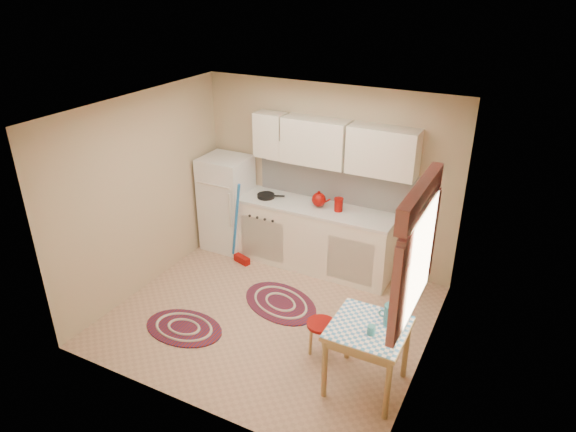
# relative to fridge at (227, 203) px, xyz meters

# --- Properties ---
(room_shell) EXTENTS (3.64, 3.60, 2.52)m
(room_shell) POSITION_rel_fridge_xyz_m (1.58, -1.01, 0.90)
(room_shell) COLOR tan
(room_shell) RESTS_ON ground
(fridge) EXTENTS (0.65, 0.60, 1.40)m
(fridge) POSITION_rel_fridge_xyz_m (0.00, 0.00, 0.00)
(fridge) COLOR white
(fridge) RESTS_ON ground
(broom) EXTENTS (0.30, 0.20, 1.20)m
(broom) POSITION_rel_fridge_xyz_m (0.45, -0.35, -0.10)
(broom) COLOR blue
(broom) RESTS_ON ground
(base_cabinets) EXTENTS (2.25, 0.60, 0.88)m
(base_cabinets) POSITION_rel_fridge_xyz_m (1.35, 0.05, -0.26)
(base_cabinets) COLOR white
(base_cabinets) RESTS_ON ground
(countertop) EXTENTS (2.27, 0.62, 0.04)m
(countertop) POSITION_rel_fridge_xyz_m (1.35, 0.05, 0.20)
(countertop) COLOR silver
(countertop) RESTS_ON base_cabinets
(frying_pan) EXTENTS (0.32, 0.32, 0.05)m
(frying_pan) POSITION_rel_fridge_xyz_m (0.66, 0.00, 0.24)
(frying_pan) COLOR black
(frying_pan) RESTS_ON countertop
(red_kettle) EXTENTS (0.23, 0.21, 0.21)m
(red_kettle) POSITION_rel_fridge_xyz_m (1.44, 0.05, 0.33)
(red_kettle) COLOR #8F0905
(red_kettle) RESTS_ON countertop
(red_canister) EXTENTS (0.12, 0.12, 0.16)m
(red_canister) POSITION_rel_fridge_xyz_m (1.72, 0.05, 0.30)
(red_canister) COLOR #8F0905
(red_canister) RESTS_ON countertop
(table) EXTENTS (0.72, 0.72, 0.72)m
(table) POSITION_rel_fridge_xyz_m (2.81, -1.84, -0.34)
(table) COLOR tan
(table) RESTS_ON ground
(stool) EXTENTS (0.40, 0.40, 0.42)m
(stool) POSITION_rel_fridge_xyz_m (2.23, -1.63, -0.49)
(stool) COLOR #8F0905
(stool) RESTS_ON ground
(coffee_pot) EXTENTS (0.18, 0.16, 0.30)m
(coffee_pot) POSITION_rel_fridge_xyz_m (2.97, -1.72, 0.17)
(coffee_pot) COLOR teal
(coffee_pot) RESTS_ON table
(mug) EXTENTS (0.09, 0.09, 0.10)m
(mug) POSITION_rel_fridge_xyz_m (2.87, -1.94, 0.07)
(mug) COLOR teal
(mug) RESTS_ON table
(rug_center) EXTENTS (1.27, 1.07, 0.02)m
(rug_center) POSITION_rel_fridge_xyz_m (1.40, -0.98, -0.69)
(rug_center) COLOR maroon
(rug_center) RESTS_ON ground
(rug_left) EXTENTS (0.98, 0.67, 0.02)m
(rug_left) POSITION_rel_fridge_xyz_m (0.64, -1.94, -0.69)
(rug_left) COLOR maroon
(rug_left) RESTS_ON ground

